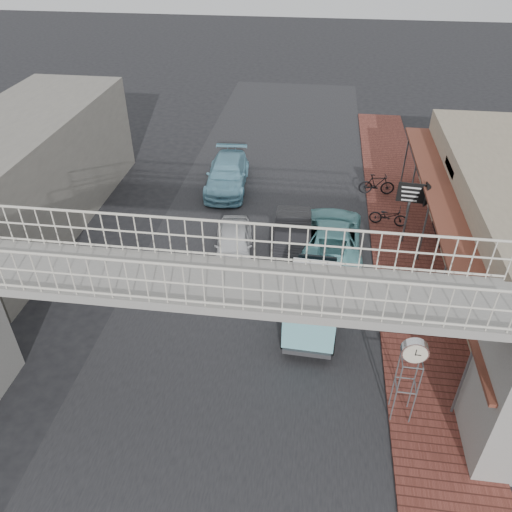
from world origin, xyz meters
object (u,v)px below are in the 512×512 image
(white_hatchback, at_px, (234,244))
(street_clock, at_px, (414,355))
(angkot_van, at_px, (313,299))
(arrow_sign, at_px, (430,195))
(angkot_curb, at_px, (332,236))
(motorcycle_far, at_px, (377,184))
(dark_sedan, at_px, (293,237))
(motorcycle_near, at_px, (388,216))
(angkot_far, at_px, (227,175))

(white_hatchback, relative_size, street_clock, 1.29)
(angkot_van, height_order, arrow_sign, arrow_sign)
(angkot_curb, xyz_separation_m, street_clock, (2.11, -8.55, 1.88))
(motorcycle_far, relative_size, arrow_sign, 0.61)
(angkot_van, bearing_deg, white_hatchback, 134.69)
(dark_sedan, relative_size, arrow_sign, 1.48)
(motorcycle_far, distance_m, arrow_sign, 5.18)
(angkot_van, height_order, street_clock, street_clock)
(angkot_van, distance_m, street_clock, 4.82)
(white_hatchback, xyz_separation_m, dark_sedan, (2.49, 0.77, 0.07))
(angkot_curb, bearing_deg, arrow_sign, -165.38)
(angkot_van, height_order, motorcycle_near, angkot_van)
(dark_sedan, distance_m, motorcycle_near, 5.13)
(angkot_far, bearing_deg, dark_sedan, -58.84)
(motorcycle_near, xyz_separation_m, motorcycle_far, (-0.36, 3.04, 0.09))
(angkot_far, xyz_separation_m, motorcycle_far, (7.94, 0.08, -0.09))
(angkot_far, relative_size, street_clock, 1.68)
(white_hatchback, height_order, dark_sedan, dark_sedan)
(angkot_far, height_order, arrow_sign, arrow_sign)
(motorcycle_near, height_order, street_clock, street_clock)
(angkot_van, distance_m, arrow_sign, 7.58)
(angkot_van, height_order, motorcycle_far, angkot_van)
(angkot_curb, relative_size, motorcycle_far, 2.92)
(angkot_far, bearing_deg, motorcycle_far, -3.13)
(angkot_far, height_order, motorcycle_near, angkot_far)
(street_clock, bearing_deg, motorcycle_far, 90.40)
(white_hatchback, distance_m, motorcycle_near, 7.68)
(angkot_curb, relative_size, motorcycle_near, 3.06)
(white_hatchback, distance_m, motorcycle_far, 9.18)
(dark_sedan, bearing_deg, angkot_van, -80.32)
(angkot_van, xyz_separation_m, motorcycle_far, (2.98, 10.37, -0.57))
(motorcycle_near, relative_size, street_clock, 0.58)
(angkot_curb, xyz_separation_m, angkot_far, (-5.65, 5.40, -0.01))
(motorcycle_far, bearing_deg, dark_sedan, 142.26)
(angkot_curb, height_order, angkot_far, angkot_curb)
(dark_sedan, height_order, angkot_curb, angkot_curb)
(dark_sedan, relative_size, street_clock, 1.47)
(angkot_van, relative_size, arrow_sign, 1.33)
(arrow_sign, bearing_deg, angkot_van, -123.15)
(motorcycle_far, relative_size, street_clock, 0.61)
(street_clock, distance_m, arrow_sign, 9.68)
(street_clock, bearing_deg, arrow_sign, 80.22)
(white_hatchback, distance_m, angkot_curb, 4.34)
(angkot_van, bearing_deg, motorcycle_near, 68.00)
(angkot_far, bearing_deg, motorcycle_near, -23.36)
(motorcycle_near, bearing_deg, white_hatchback, 125.45)
(dark_sedan, height_order, angkot_van, angkot_van)
(angkot_van, relative_size, motorcycle_near, 2.27)
(angkot_van, distance_m, motorcycle_near, 8.08)
(white_hatchback, bearing_deg, motorcycle_near, 18.94)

